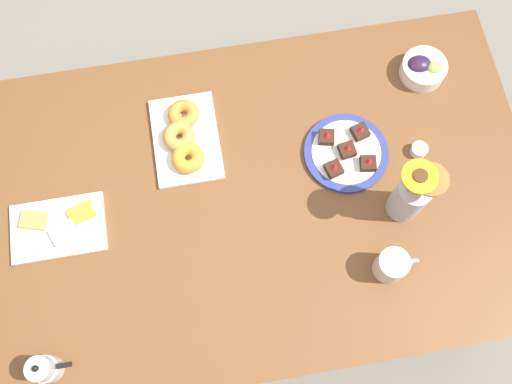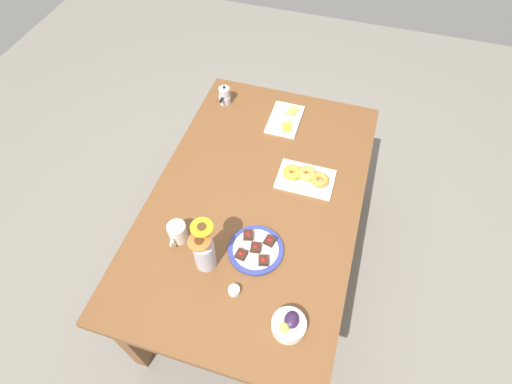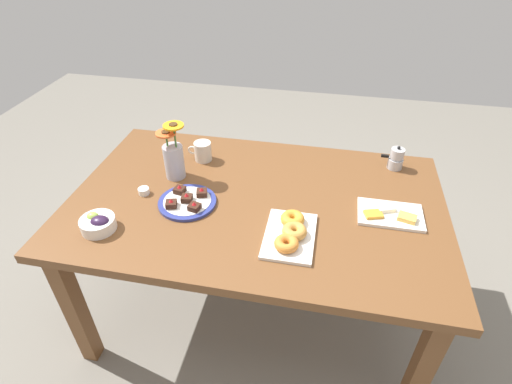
{
  "view_description": "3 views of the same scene",
  "coord_description": "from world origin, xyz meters",
  "views": [
    {
      "loc": [
        -0.09,
        -0.49,
        2.28
      ],
      "look_at": [
        0.0,
        0.0,
        0.78
      ],
      "focal_mm": 40.0,
      "sensor_mm": 36.0,
      "label": 1
    },
    {
      "loc": [
        1.08,
        0.33,
        2.31
      ],
      "look_at": [
        0.0,
        0.0,
        0.78
      ],
      "focal_mm": 28.0,
      "sensor_mm": 36.0,
      "label": 2
    },
    {
      "loc": [
        -0.27,
        1.33,
        1.79
      ],
      "look_at": [
        0.0,
        0.0,
        0.78
      ],
      "focal_mm": 28.0,
      "sensor_mm": 36.0,
      "label": 3
    }
  ],
  "objects": [
    {
      "name": "croissant_platter",
      "position": [
        -0.18,
        0.2,
        0.76
      ],
      "size": [
        0.19,
        0.28,
        0.05
      ],
      "color": "white",
      "rests_on": "dining_table"
    },
    {
      "name": "dining_table",
      "position": [
        0.0,
        0.0,
        0.65
      ],
      "size": [
        1.6,
        1.0,
        0.74
      ],
      "color": "brown",
      "rests_on": "ground_plane"
    },
    {
      "name": "dessert_plate",
      "position": [
        0.28,
        0.08,
        0.75
      ],
      "size": [
        0.25,
        0.25,
        0.05
      ],
      "color": "navy",
      "rests_on": "dining_table"
    },
    {
      "name": "flower_vase",
      "position": [
        0.4,
        -0.1,
        0.84
      ],
      "size": [
        0.13,
        0.09,
        0.27
      ],
      "color": "#B2B2BC",
      "rests_on": "dining_table"
    },
    {
      "name": "ground_plane",
      "position": [
        0.0,
        0.0,
        0.0
      ],
      "size": [
        6.0,
        6.0,
        0.0
      ],
      "primitive_type": "plane",
      "color": "slate"
    },
    {
      "name": "moka_pot",
      "position": [
        -0.6,
        -0.37,
        0.79
      ],
      "size": [
        0.11,
        0.07,
        0.12
      ],
      "color": "#B7B7BC",
      "rests_on": "dining_table"
    },
    {
      "name": "coffee_mug",
      "position": [
        0.32,
        -0.27,
        0.79
      ],
      "size": [
        0.12,
        0.08,
        0.09
      ],
      "color": "beige",
      "rests_on": "dining_table"
    },
    {
      "name": "cheese_platter",
      "position": [
        -0.56,
        0.0,
        0.75
      ],
      "size": [
        0.26,
        0.17,
        0.03
      ],
      "color": "white",
      "rests_on": "dining_table"
    },
    {
      "name": "jam_cup_honey",
      "position": [
        0.49,
        0.06,
        0.76
      ],
      "size": [
        0.05,
        0.05,
        0.03
      ],
      "color": "white",
      "rests_on": "dining_table"
    },
    {
      "name": "grape_bowl",
      "position": [
        0.56,
        0.31,
        0.77
      ],
      "size": [
        0.14,
        0.14,
        0.07
      ],
      "color": "white",
      "rests_on": "dining_table"
    }
  ]
}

